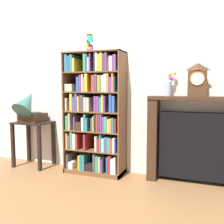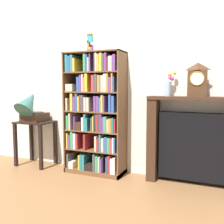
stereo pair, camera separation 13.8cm
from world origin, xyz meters
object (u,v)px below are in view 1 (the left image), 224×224
object	(u,v)px
cup_stack	(90,43)
side_table_left	(33,134)
mantel_clock	(197,80)
gramophone	(29,107)
flower_vase	(169,85)
fireplace_mantel	(196,141)
bookshelf	(95,115)

from	to	relation	value
cup_stack	side_table_left	bearing A→B (deg)	-179.00
mantel_clock	gramophone	bearing A→B (deg)	-176.03
cup_stack	flower_vase	size ratio (longest dim) A/B	0.77
cup_stack	fireplace_mantel	distance (m)	1.87
fireplace_mantel	flower_vase	xyz separation A→B (m)	(-0.33, -0.01, 0.69)
fireplace_mantel	flower_vase	world-z (taller)	flower_vase
gramophone	bookshelf	bearing A→B (deg)	5.89
gramophone	mantel_clock	bearing A→B (deg)	3.97
bookshelf	cup_stack	world-z (taller)	cup_stack
gramophone	flower_vase	world-z (taller)	flower_vase
bookshelf	cup_stack	distance (m)	0.97
mantel_clock	cup_stack	bearing A→B (deg)	-177.46
fireplace_mantel	cup_stack	bearing A→B (deg)	-176.44
cup_stack	fireplace_mantel	world-z (taller)	cup_stack
bookshelf	fireplace_mantel	xyz separation A→B (m)	(1.31, 0.08, -0.28)
side_table_left	flower_vase	size ratio (longest dim) A/B	2.15
flower_vase	cup_stack	bearing A→B (deg)	-175.93
bookshelf	gramophone	size ratio (longest dim) A/B	3.14
gramophone	mantel_clock	size ratio (longest dim) A/B	1.33
side_table_left	mantel_clock	world-z (taller)	mantel_clock
mantel_clock	flower_vase	xyz separation A→B (m)	(-0.33, 0.01, -0.06)
side_table_left	fireplace_mantel	size ratio (longest dim) A/B	0.58
flower_vase	mantel_clock	bearing A→B (deg)	-2.29
mantel_clock	bookshelf	bearing A→B (deg)	-177.53
bookshelf	fireplace_mantel	distance (m)	1.34
bookshelf	side_table_left	world-z (taller)	bookshelf
bookshelf	flower_vase	world-z (taller)	bookshelf
fireplace_mantel	mantel_clock	xyz separation A→B (m)	(-0.00, -0.02, 0.75)
cup_stack	gramophone	xyz separation A→B (m)	(-0.94, -0.10, -0.88)
cup_stack	mantel_clock	size ratio (longest dim) A/B	0.61
side_table_left	mantel_clock	bearing A→B (deg)	1.91
flower_vase	side_table_left	bearing A→B (deg)	-177.38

